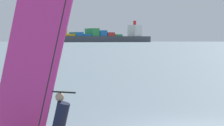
{
  "coord_description": "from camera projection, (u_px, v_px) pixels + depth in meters",
  "views": [
    {
      "loc": [
        -2.58,
        -14.66,
        2.59
      ],
      "look_at": [
        -2.22,
        8.37,
        1.56
      ],
      "focal_mm": 81.87,
      "sensor_mm": 36.0,
      "label": 1
    }
  ],
  "objects": [
    {
      "name": "distant_headland",
      "position": [
        163.0,
        32.0,
        1443.41
      ],
      "size": [
        1235.23,
        688.34,
        51.39
      ],
      "primitive_type": "cube",
      "rotation": [
        0.0,
        0.0,
        0.25
      ],
      "color": "#756B56",
      "rests_on": "ground_plane"
    },
    {
      "name": "windsurfer",
      "position": [
        49.0,
        97.0,
        12.66
      ],
      "size": [
        3.47,
        2.06,
        4.58
      ],
      "rotation": [
        0.0,
        0.0,
        5.8
      ],
      "color": "orange",
      "rests_on": "ground_plane"
    },
    {
      "name": "cargo_ship",
      "position": [
        98.0,
        37.0,
        692.08
      ],
      "size": [
        146.39,
        93.25,
        30.13
      ],
      "rotation": [
        0.0,
        0.0,
        3.62
      ],
      "color": "#3F444C",
      "rests_on": "ground_plane"
    }
  ]
}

